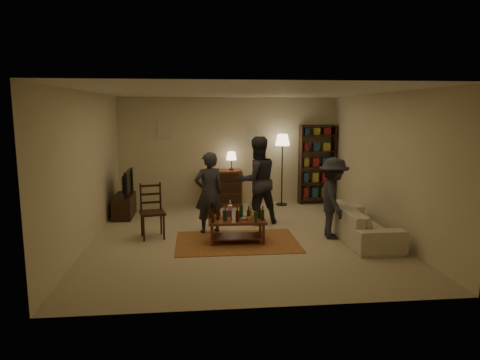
{
  "coord_description": "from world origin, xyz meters",
  "views": [
    {
      "loc": [
        -0.82,
        -7.81,
        2.35
      ],
      "look_at": [
        -0.0,
        0.1,
        1.07
      ],
      "focal_mm": 32.0,
      "sensor_mm": 36.0,
      "label": 1
    }
  ],
  "objects": [
    {
      "name": "dining_chair",
      "position": [
        -1.67,
        0.14,
        0.55
      ],
      "size": [
        0.54,
        0.54,
        1.04
      ],
      "rotation": [
        0.0,
        0.0,
        0.22
      ],
      "color": "black",
      "rests_on": "ground"
    },
    {
      "name": "person_left",
      "position": [
        -0.59,
        0.34,
        0.79
      ],
      "size": [
        0.67,
        0.54,
        1.59
      ],
      "primitive_type": "imported",
      "rotation": [
        0.0,
        0.0,
        3.45
      ],
      "color": "#292A32",
      "rests_on": "ground"
    },
    {
      "name": "room_shell",
      "position": [
        -0.65,
        2.98,
        1.81
      ],
      "size": [
        6.0,
        6.0,
        6.0
      ],
      "color": "beige",
      "rests_on": "ground"
    },
    {
      "name": "bookshelf",
      "position": [
        2.25,
        2.78,
        1.03
      ],
      "size": [
        0.9,
        0.34,
        2.02
      ],
      "color": "black",
      "rests_on": "ground"
    },
    {
      "name": "dresser",
      "position": [
        -0.19,
        2.71,
        0.48
      ],
      "size": [
        1.0,
        0.5,
        1.36
      ],
      "color": "maroon",
      "rests_on": "ground"
    },
    {
      "name": "person_by_sofa",
      "position": [
        1.7,
        -0.25,
        0.76
      ],
      "size": [
        0.67,
        1.03,
        1.52
      ],
      "primitive_type": "imported",
      "rotation": [
        0.0,
        0.0,
        1.46
      ],
      "color": "#282930",
      "rests_on": "ground"
    },
    {
      "name": "coffee_table",
      "position": [
        -0.11,
        -0.35,
        0.39
      ],
      "size": [
        1.04,
        0.58,
        0.76
      ],
      "rotation": [
        0.0,
        0.0,
        -0.02
      ],
      "color": "brown",
      "rests_on": "ground"
    },
    {
      "name": "floor_lamp",
      "position": [
        1.32,
        2.65,
        1.53
      ],
      "size": [
        0.36,
        0.36,
        1.79
      ],
      "color": "black",
      "rests_on": "ground"
    },
    {
      "name": "floor",
      "position": [
        0.0,
        0.0,
        0.0
      ],
      "size": [
        6.0,
        6.0,
        0.0
      ],
      "primitive_type": "plane",
      "color": "#C6B793",
      "rests_on": "ground"
    },
    {
      "name": "person_right",
      "position": [
        0.44,
        0.93,
        0.92
      ],
      "size": [
        1.05,
        0.91,
        1.84
      ],
      "primitive_type": "imported",
      "rotation": [
        0.0,
        0.0,
        3.41
      ],
      "color": "#27272E",
      "rests_on": "ground"
    },
    {
      "name": "rug",
      "position": [
        -0.1,
        -0.35,
        0.01
      ],
      "size": [
        2.2,
        1.5,
        0.01
      ],
      "primitive_type": "cube",
      "color": "maroon",
      "rests_on": "ground"
    },
    {
      "name": "tv_stand",
      "position": [
        -2.44,
        1.8,
        0.38
      ],
      "size": [
        0.4,
        1.0,
        1.06
      ],
      "color": "black",
      "rests_on": "ground"
    },
    {
      "name": "sofa",
      "position": [
        2.2,
        -0.4,
        0.3
      ],
      "size": [
        0.81,
        2.08,
        0.61
      ],
      "primitive_type": "imported",
      "rotation": [
        0.0,
        0.0,
        1.57
      ],
      "color": "beige",
      "rests_on": "ground"
    }
  ]
}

